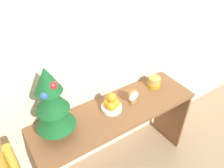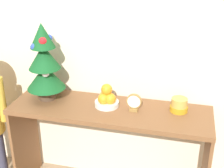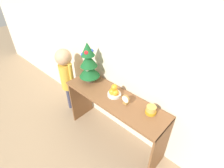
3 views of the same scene
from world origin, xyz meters
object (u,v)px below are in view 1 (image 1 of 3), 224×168
at_px(singing_bowl, 154,82).
at_px(desk_clock, 133,97).
at_px(mini_tree, 52,105).
at_px(fruit_bowl, 111,104).

bearing_deg(singing_bowl, desk_clock, -166.75).
xyz_separation_m(mini_tree, fruit_bowl, (0.42, -0.01, -0.20)).
relative_size(fruit_bowl, desk_clock, 1.35).
xyz_separation_m(singing_bowl, desk_clock, (-0.27, -0.06, 0.01)).
xyz_separation_m(fruit_bowl, singing_bowl, (0.45, 0.04, -0.01)).
xyz_separation_m(fruit_bowl, desk_clock, (0.18, -0.02, 0.00)).
relative_size(mini_tree, fruit_bowl, 3.34).
bearing_deg(mini_tree, singing_bowl, 2.38).
bearing_deg(fruit_bowl, desk_clock, -6.34).
bearing_deg(desk_clock, fruit_bowl, 173.66).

